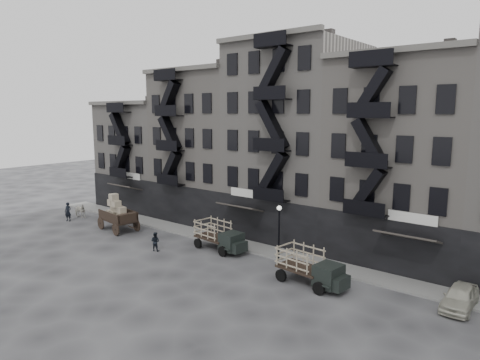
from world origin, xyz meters
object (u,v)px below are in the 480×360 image
Objects in this scene: horse at (79,211)px; wagon at (117,210)px; pedestrian_mid at (155,241)px; stake_truck_east at (310,265)px; pedestrian_west at (68,212)px; car_east at (460,297)px; stake_truck_west at (219,234)px.

horse is 7.48m from wagon.
stake_truck_east is at bearing 169.30° from pedestrian_mid.
wagon is 7.09m from pedestrian_west.
wagon is 2.26× the size of pedestrian_west.
pedestrian_mid reaches higher than car_east.
car_east is 36.50m from pedestrian_west.
wagon is at bearing -17.61° from pedestrian_west.
wagon is at bearing -166.14° from stake_truck_west.
pedestrian_west is 1.25× the size of pedestrian_mid.
stake_truck_west reaches higher than car_east.
stake_truck_east reaches higher than horse.
horse is 36.83m from car_east.
horse is 1.16× the size of pedestrian_mid.
pedestrian_mid is at bearing -168.84° from car_east.
car_east is (8.46, 2.41, -0.71)m from stake_truck_east.
pedestrian_west is at bearing -165.58° from stake_truck_west.
wagon reaches higher than horse.
stake_truck_east reaches higher than stake_truck_west.
pedestrian_mid is at bearing -29.58° from pedestrian_west.
pedestrian_mid is (14.55, -0.65, -0.20)m from pedestrian_west.
stake_truck_west is (11.61, 1.62, -0.65)m from wagon.
car_east is at bearing 22.19° from stake_truck_east.
pedestrian_mid is (-13.31, -1.80, -0.60)m from stake_truck_east.
pedestrian_mid is (-3.97, -3.41, -0.59)m from stake_truck_west.
wagon is at bearing -175.09° from car_east.
horse is 0.36× the size of stake_truck_east.
stake_truck_west is at bearing -177.22° from car_east.
stake_truck_east is 27.89m from pedestrian_west.
stake_truck_west is at bearing -92.63° from horse.
wagon is at bearing -173.73° from stake_truck_east.
stake_truck_west is 18.73m from pedestrian_west.
horse is at bearing 79.40° from pedestrian_west.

